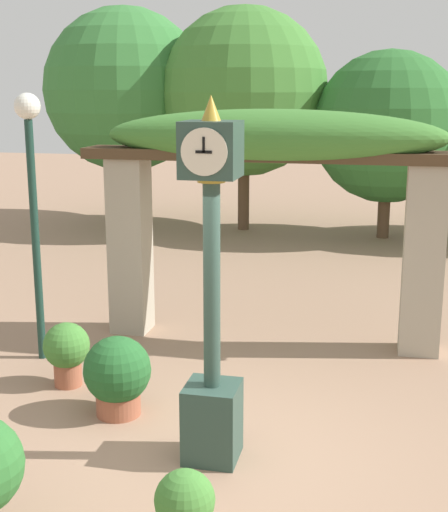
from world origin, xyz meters
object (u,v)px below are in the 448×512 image
pedestal_clock (212,311)px  potted_plant_far_right (67,350)px  potted_plant_near_left (117,374)px  lamp_post (32,175)px

pedestal_clock → potted_plant_far_right: size_ratio=4.39×
pedestal_clock → potted_plant_near_left: pedestal_clock is taller
pedestal_clock → potted_plant_near_left: bearing=150.6°
potted_plant_far_right → potted_plant_near_left: bearing=-34.9°
potted_plant_near_left → potted_plant_far_right: bearing=145.1°
potted_plant_near_left → lamp_post: 2.82m
potted_plant_far_right → pedestal_clock: bearing=-31.8°
pedestal_clock → lamp_post: (-2.76, 2.02, 0.93)m
pedestal_clock → potted_plant_far_right: (-2.05, 1.27, -1.01)m
potted_plant_far_right → lamp_post: (-0.70, 0.75, 1.94)m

